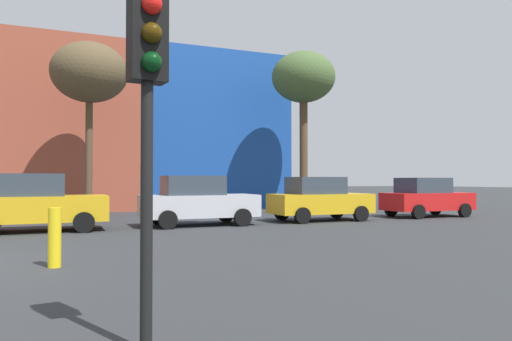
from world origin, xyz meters
TOP-DOWN VIEW (x-y plane):
  - parked_car_2 at (1.77, 6.34)m, footprint 4.35×2.13m
  - parked_car_3 at (7.22, 6.34)m, footprint 4.24×2.08m
  - parked_car_4 at (12.40, 6.34)m, footprint 4.17×2.04m
  - parked_car_5 at (18.01, 6.34)m, footprint 4.12×2.02m
  - traffic_light_near_right at (3.34, -5.92)m, footprint 0.39×0.38m
  - bare_tree_1 at (3.69, 11.60)m, footprint 3.34×3.34m
  - bare_tree_2 at (14.78, 12.11)m, footprint 3.48×3.48m
  - bollard_yellow_0 at (2.45, -0.71)m, footprint 0.24×0.24m

SIDE VIEW (x-z plane):
  - bollard_yellow_0 at x=2.45m, z-range 0.00..1.14m
  - parked_car_5 at x=18.01m, z-range 0.00..1.78m
  - parked_car_4 at x=12.40m, z-range -0.01..1.80m
  - parked_car_3 at x=7.22m, z-range -0.01..1.83m
  - parked_car_2 at x=1.77m, z-range -0.01..1.88m
  - traffic_light_near_right at x=3.34m, z-range 0.84..4.37m
  - bare_tree_1 at x=3.69m, z-range 2.51..10.34m
  - bare_tree_2 at x=14.78m, z-range 2.82..11.54m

